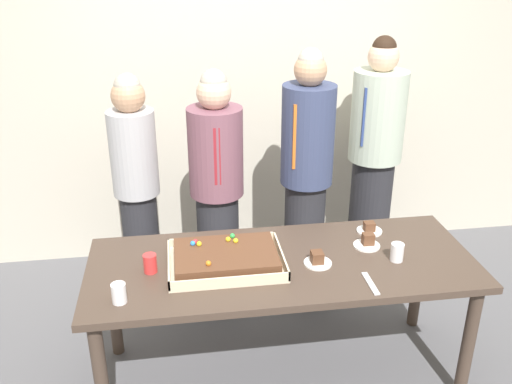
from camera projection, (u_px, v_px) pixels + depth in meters
The scene contains 15 objects.
ground_plane at pixel (280, 372), 3.30m from camera, with size 12.00×12.00×0.00m, color #5B5B60.
interior_back_panel at pixel (243, 64), 4.14m from camera, with size 8.00×0.12×3.00m, color beige.
party_table at pixel (282, 275), 3.03m from camera, with size 2.08×0.82×0.76m.
sheet_cake at pixel (226, 258), 2.94m from camera, with size 0.61×0.44×0.11m.
plated_slice_near_left at pixel (367, 242), 3.14m from camera, with size 0.15×0.15×0.08m.
plated_slice_near_right at pixel (317, 260), 2.96m from camera, with size 0.15×0.15×0.07m.
plated_slice_far_left at pixel (369, 229), 3.29m from camera, with size 0.15×0.15×0.06m.
drink_cup_nearest at pixel (119, 293), 2.63m from camera, with size 0.07×0.07×0.10m, color white.
drink_cup_middle at pixel (397, 252), 2.98m from camera, with size 0.07×0.07×0.10m, color white.
drink_cup_far_end at pixel (150, 264), 2.88m from camera, with size 0.07×0.07×0.10m, color red.
cake_server_utensil at pixel (370, 283), 2.79m from camera, with size 0.03×0.20×0.01m, color silver.
person_serving_front at pixel (137, 187), 3.67m from camera, with size 0.30×0.30×1.60m.
person_green_shirt_behind at pixel (374, 158), 4.00m from camera, with size 0.38×0.38×1.77m.
person_striped_tie_right at pixel (217, 191), 3.61m from camera, with size 0.35×0.35×1.64m.
person_far_right_suit at pixel (306, 180), 3.62m from camera, with size 0.34×0.34×1.76m.
Camera 1 is at (-0.52, -2.53, 2.31)m, focal length 39.16 mm.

